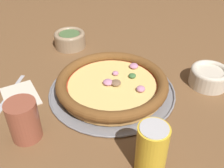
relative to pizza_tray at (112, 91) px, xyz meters
The scene contains 9 objects.
ground_plane 0.00m from the pizza_tray, ahead, with size 3.00×3.00×0.00m, color brown.
pizza_tray is the anchor object (origin of this frame).
pizza 0.03m from the pizza_tray, 93.92° to the left, with size 0.33×0.33×0.04m.
bowl_near 0.30m from the pizza_tray, 77.52° to the left, with size 0.12×0.12×0.06m.
bowl_far 0.33m from the pizza_tray, behind, with size 0.12×0.12×0.06m.
drinking_cup 0.28m from the pizza_tray, 69.44° to the right, with size 0.07×0.07×0.11m.
napkin 0.27m from the pizza_tray, 105.09° to the right, with size 0.14×0.12×0.01m.
fork 0.31m from the pizza_tray, 106.05° to the right, with size 0.18×0.10×0.00m.
beverage_can 0.29m from the pizza_tray, ahead, with size 0.07×0.07×0.12m.
Camera 1 is at (0.59, -0.21, 0.49)m, focal length 42.00 mm.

